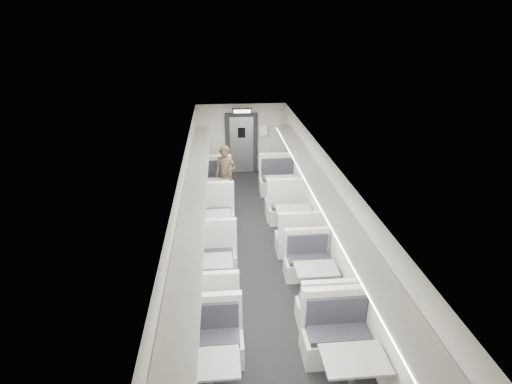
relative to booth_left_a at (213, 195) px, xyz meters
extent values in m
cube|color=black|center=(1.00, -3.11, -0.47)|extent=(3.00, 12.00, 0.12)
cube|color=white|center=(1.00, -3.11, 2.05)|extent=(3.00, 12.00, 0.12)
cube|color=#B3B2A8|center=(1.00, 2.95, 0.79)|extent=(3.00, 0.12, 2.40)
cube|color=#B3B2A8|center=(-0.56, -3.11, 0.79)|extent=(0.12, 12.00, 2.40)
cube|color=#B3B2A8|center=(2.56, -3.11, 0.79)|extent=(0.12, 12.00, 2.40)
cube|color=beige|center=(0.00, -0.84, -0.17)|extent=(1.14, 0.63, 0.48)
cube|color=black|center=(0.00, -0.81, 0.12)|extent=(1.01, 0.51, 0.11)
cube|color=beige|center=(0.00, -1.07, 0.45)|extent=(1.14, 0.13, 0.75)
cube|color=beige|center=(0.00, 0.84, -0.17)|extent=(1.14, 0.63, 0.48)
cube|color=black|center=(0.00, 0.81, 0.12)|extent=(1.01, 0.51, 0.11)
cube|color=beige|center=(0.00, 1.07, 0.45)|extent=(1.14, 0.13, 0.75)
cylinder|color=#ADADB0|center=(0.00, 0.00, -0.04)|extent=(0.11, 0.11, 0.74)
cylinder|color=#ADADB0|center=(0.00, 0.00, -0.40)|extent=(0.39, 0.39, 0.03)
cube|color=gray|center=(0.00, 0.00, 0.37)|extent=(0.95, 0.64, 0.04)
cube|color=beige|center=(0.00, -2.77, -0.18)|extent=(1.09, 0.61, 0.46)
cube|color=black|center=(0.00, -2.74, 0.10)|extent=(0.97, 0.48, 0.10)
cube|color=beige|center=(0.00, -2.99, 0.41)|extent=(1.09, 0.12, 0.72)
cube|color=beige|center=(0.00, -1.17, -0.18)|extent=(1.09, 0.61, 0.46)
cube|color=black|center=(0.00, -1.20, 0.10)|extent=(0.97, 0.48, 0.10)
cube|color=beige|center=(0.00, -0.94, 0.41)|extent=(1.09, 0.12, 0.72)
cylinder|color=#ADADB0|center=(0.00, -1.97, -0.06)|extent=(0.10, 0.10, 0.71)
cylinder|color=#ADADB0|center=(0.00, -1.97, -0.40)|extent=(0.37, 0.37, 0.03)
cube|color=gray|center=(0.00, -1.97, 0.34)|extent=(0.90, 0.62, 0.04)
cube|color=beige|center=(0.00, -4.55, -0.20)|extent=(1.01, 0.56, 0.43)
cube|color=black|center=(0.00, -4.52, 0.06)|extent=(0.90, 0.45, 0.10)
cube|color=beige|center=(0.00, -4.76, 0.35)|extent=(1.01, 0.11, 0.67)
cube|color=beige|center=(0.00, -3.06, -0.20)|extent=(1.01, 0.56, 0.43)
cube|color=black|center=(0.00, -3.09, 0.06)|extent=(0.90, 0.45, 0.10)
cube|color=beige|center=(0.00, -2.86, 0.35)|extent=(1.01, 0.11, 0.67)
cylinder|color=#ADADB0|center=(0.00, -3.81, -0.08)|extent=(0.10, 0.10, 0.66)
cylinder|color=#ADADB0|center=(0.00, -3.81, -0.40)|extent=(0.34, 0.34, 0.03)
cube|color=gray|center=(0.00, -3.81, 0.28)|extent=(0.84, 0.57, 0.04)
cube|color=beige|center=(0.00, -5.56, -0.19)|extent=(1.03, 0.58, 0.44)
cube|color=black|center=(0.00, -5.59, 0.07)|extent=(0.92, 0.46, 0.10)
cube|color=beige|center=(0.00, -5.36, 0.37)|extent=(1.03, 0.12, 0.68)
cylinder|color=#ADADB0|center=(0.00, -6.33, -0.08)|extent=(0.10, 0.10, 0.67)
cube|color=gray|center=(0.00, -6.33, 0.30)|extent=(0.86, 0.59, 0.04)
cube|color=beige|center=(2.00, -0.77, -0.17)|extent=(1.13, 0.63, 0.48)
cube|color=black|center=(2.00, -0.73, 0.12)|extent=(1.00, 0.50, 0.11)
cube|color=beige|center=(2.00, -0.99, 0.44)|extent=(1.13, 0.13, 0.75)
cube|color=beige|center=(2.00, 0.90, -0.17)|extent=(1.13, 0.63, 0.48)
cube|color=black|center=(2.00, 0.87, 0.12)|extent=(1.00, 0.50, 0.11)
cube|color=beige|center=(2.00, 1.13, 0.44)|extent=(1.13, 0.13, 0.75)
cylinder|color=#ADADB0|center=(2.00, 0.07, -0.05)|extent=(0.11, 0.11, 0.74)
cylinder|color=#ADADB0|center=(2.00, 0.07, -0.40)|extent=(0.38, 0.38, 0.03)
cube|color=gray|center=(2.00, 0.07, 0.37)|extent=(0.94, 0.64, 0.04)
cube|color=beige|center=(2.00, -2.54, -0.19)|extent=(1.05, 0.58, 0.45)
cube|color=black|center=(2.00, -2.51, 0.08)|extent=(0.93, 0.47, 0.10)
cube|color=beige|center=(2.00, -2.75, 0.38)|extent=(1.05, 0.12, 0.69)
cube|color=beige|center=(2.00, -0.99, -0.19)|extent=(1.05, 0.58, 0.45)
cube|color=black|center=(2.00, -1.02, 0.08)|extent=(0.93, 0.47, 0.10)
cube|color=beige|center=(2.00, -0.78, 0.38)|extent=(1.05, 0.12, 0.69)
cylinder|color=#ADADB0|center=(2.00, -1.77, -0.07)|extent=(0.10, 0.10, 0.68)
cylinder|color=#ADADB0|center=(2.00, -1.77, -0.40)|extent=(0.36, 0.36, 0.03)
cube|color=gray|center=(2.00, -1.77, 0.31)|extent=(0.87, 0.59, 0.04)
cube|color=beige|center=(2.00, -4.90, -0.21)|extent=(0.96, 0.54, 0.41)
cube|color=black|center=(2.00, -4.87, 0.04)|extent=(0.85, 0.43, 0.09)
cube|color=beige|center=(2.00, -5.09, 0.31)|extent=(0.96, 0.11, 0.63)
cube|color=beige|center=(2.00, -3.49, -0.21)|extent=(0.96, 0.54, 0.41)
cube|color=black|center=(2.00, -3.51, 0.04)|extent=(0.85, 0.43, 0.09)
cube|color=beige|center=(2.00, -3.29, 0.31)|extent=(0.96, 0.11, 0.63)
cylinder|color=#ADADB0|center=(2.00, -4.19, -0.10)|extent=(0.09, 0.09, 0.63)
cylinder|color=#ADADB0|center=(2.00, -4.19, -0.40)|extent=(0.33, 0.33, 0.03)
cube|color=gray|center=(2.00, -4.19, 0.25)|extent=(0.80, 0.54, 0.04)
cube|color=beige|center=(2.00, -5.67, -0.18)|extent=(1.08, 0.60, 0.46)
cube|color=black|center=(2.00, -5.70, 0.10)|extent=(0.96, 0.48, 0.10)
cube|color=beige|center=(2.00, -5.45, 0.41)|extent=(1.08, 0.12, 0.72)
cylinder|color=#ADADB0|center=(2.00, -6.47, -0.06)|extent=(0.10, 0.10, 0.71)
cube|color=gray|center=(2.00, -6.47, 0.33)|extent=(0.90, 0.61, 0.04)
imported|color=black|center=(0.38, 0.33, 0.46)|extent=(0.73, 0.59, 1.74)
cube|color=black|center=(-0.49, 0.29, 0.94)|extent=(0.02, 1.18, 0.84)
cube|color=black|center=(-0.49, -1.91, 0.94)|extent=(0.02, 1.18, 0.84)
cube|color=black|center=(-0.49, -4.11, 0.94)|extent=(0.02, 1.18, 0.84)
cube|color=black|center=(-0.49, -6.31, 0.94)|extent=(0.02, 1.18, 0.84)
cube|color=beige|center=(-0.26, -3.41, 1.51)|extent=(0.46, 10.40, 0.05)
cube|color=white|center=(-0.06, -3.41, 1.46)|extent=(0.05, 10.20, 0.04)
cube|color=beige|center=(2.26, -3.41, 1.51)|extent=(0.46, 10.40, 0.05)
cube|color=white|center=(2.06, -3.41, 1.46)|extent=(0.05, 10.20, 0.04)
cube|color=black|center=(1.00, 2.83, 0.64)|extent=(1.10, 0.10, 2.10)
cube|color=#ADADB0|center=(1.00, 2.80, 0.59)|extent=(0.80, 0.05, 1.95)
cube|color=black|center=(1.00, 2.76, 1.04)|extent=(0.25, 0.02, 0.35)
cube|color=black|center=(1.00, 2.34, 1.87)|extent=(0.62, 0.10, 0.16)
cube|color=white|center=(1.00, 2.28, 1.87)|extent=(0.54, 0.02, 0.10)
cube|color=white|center=(1.75, 2.81, 1.09)|extent=(0.32, 0.02, 0.40)
camera|label=1|loc=(0.27, -10.41, 4.64)|focal=28.00mm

